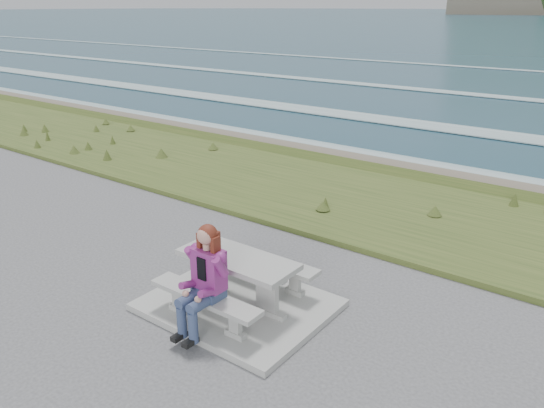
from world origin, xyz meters
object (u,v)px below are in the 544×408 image
at_px(bench_seaward, 267,264).
at_px(seated_woman, 201,294).
at_px(picnic_table, 238,267).
at_px(bench_landward, 205,301).

xyz_separation_m(bench_seaward, seated_woman, (0.08, -1.54, 0.20)).
relative_size(picnic_table, seated_woman, 1.20).
xyz_separation_m(picnic_table, seated_woman, (0.08, -0.84, -0.03)).
bearing_deg(seated_woman, picnic_table, 96.16).
height_order(bench_seaward, seated_woman, seated_woman).
bearing_deg(picnic_table, bench_seaward, 90.00).
height_order(picnic_table, bench_landward, picnic_table).
relative_size(bench_landward, seated_woman, 1.20).
bearing_deg(bench_seaward, picnic_table, -90.00).
bearing_deg(bench_seaward, seated_woman, -87.11).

